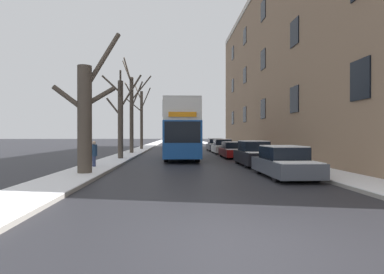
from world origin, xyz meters
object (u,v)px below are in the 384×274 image
(parked_car_2, at_px, (233,150))
(pedestrian_left_sidewalk, at_px, (94,154))
(bare_tree_left_3, at_px, (141,118))
(double_decker_bus, at_px, (181,128))
(bare_tree_left_2, at_px, (132,110))
(parked_car_1, at_px, (254,154))
(parked_car_0, at_px, (284,163))
(bare_tree_left_1, at_px, (121,116))
(bare_tree_left_0, at_px, (86,115))
(oncoming_van, at_px, (172,140))
(parked_car_4, at_px, (215,145))
(parked_car_3, at_px, (222,147))

(parked_car_2, xyz_separation_m, pedestrian_left_sidewalk, (-9.37, -7.92, 0.23))
(bare_tree_left_3, distance_m, double_decker_bus, 15.20)
(bare_tree_left_2, height_order, parked_car_1, bare_tree_left_2)
(parked_car_2, bearing_deg, parked_car_0, -90.00)
(bare_tree_left_1, height_order, pedestrian_left_sidewalk, bare_tree_left_1)
(bare_tree_left_0, distance_m, bare_tree_left_2, 16.03)
(bare_tree_left_2, relative_size, parked_car_2, 2.20)
(bare_tree_left_0, relative_size, parked_car_2, 1.58)
(parked_car_0, bearing_deg, bare_tree_left_1, 132.98)
(bare_tree_left_1, height_order, oncoming_van, bare_tree_left_1)
(parked_car_2, bearing_deg, double_decker_bus, -172.41)
(bare_tree_left_0, bearing_deg, parked_car_0, -6.01)
(bare_tree_left_2, height_order, parked_car_2, bare_tree_left_2)
(bare_tree_left_1, relative_size, parked_car_4, 1.55)
(parked_car_4, bearing_deg, bare_tree_left_3, 165.11)
(parked_car_2, xyz_separation_m, parked_car_3, (0.00, 5.77, 0.06))
(parked_car_0, relative_size, parked_car_2, 0.97)
(double_decker_bus, height_order, parked_car_0, double_decker_bus)
(parked_car_0, relative_size, parked_car_3, 1.08)
(parked_car_4, height_order, oncoming_van, oncoming_van)
(double_decker_bus, height_order, parked_car_3, double_decker_bus)
(parked_car_2, height_order, parked_car_3, parked_car_3)
(parked_car_2, bearing_deg, bare_tree_left_1, -167.29)
(parked_car_1, relative_size, parked_car_3, 1.06)
(parked_car_3, distance_m, parked_car_4, 5.55)
(parked_car_4, bearing_deg, bare_tree_left_1, -123.92)
(bare_tree_left_0, height_order, bare_tree_left_3, bare_tree_left_3)
(parked_car_4, bearing_deg, double_decker_bus, -110.30)
(parked_car_4, distance_m, oncoming_van, 8.35)
(pedestrian_left_sidewalk, bearing_deg, bare_tree_left_1, -28.13)
(bare_tree_left_0, xyz_separation_m, bare_tree_left_3, (-0.19, 24.47, 1.29))
(bare_tree_left_0, distance_m, bare_tree_left_3, 24.50)
(parked_car_4, xyz_separation_m, oncoming_van, (-5.33, 6.41, 0.47))
(parked_car_1, bearing_deg, pedestrian_left_sidewalk, -171.36)
(double_decker_bus, bearing_deg, parked_car_3, 55.30)
(parked_car_0, bearing_deg, bare_tree_left_0, 173.99)
(parked_car_1, xyz_separation_m, parked_car_2, (0.00, 6.50, -0.08))
(bare_tree_left_2, bearing_deg, bare_tree_left_3, 90.01)
(bare_tree_left_1, bearing_deg, parked_car_4, 56.08)
(parked_car_3, bearing_deg, bare_tree_left_3, 138.97)
(parked_car_2, bearing_deg, bare_tree_left_2, 150.27)
(bare_tree_left_0, height_order, parked_car_4, bare_tree_left_0)
(oncoming_van, bearing_deg, pedestrian_left_sidewalk, -98.95)
(parked_car_3, bearing_deg, bare_tree_left_1, -139.01)
(bare_tree_left_0, distance_m, bare_tree_left_1, 8.70)
(parked_car_1, bearing_deg, bare_tree_left_3, 114.37)
(bare_tree_left_3, bearing_deg, parked_car_4, -14.89)
(bare_tree_left_3, xyz_separation_m, pedestrian_left_sidewalk, (-0.19, -21.68, -3.25))
(parked_car_3, relative_size, oncoming_van, 0.72)
(parked_car_1, bearing_deg, double_decker_bus, 126.68)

